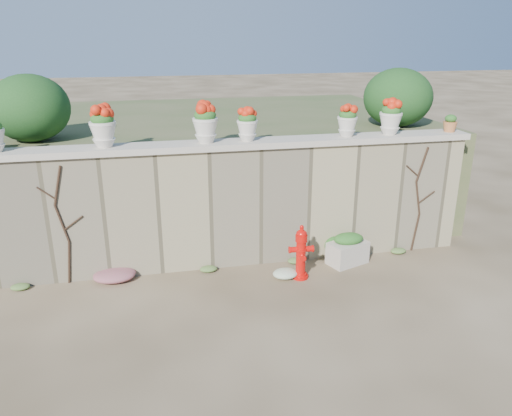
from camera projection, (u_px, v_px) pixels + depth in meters
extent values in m
plane|color=#473823|center=(257.00, 316.00, 6.95)|extent=(80.00, 80.00, 0.00)
cube|color=gray|center=(234.00, 207.00, 8.27)|extent=(8.00, 0.40, 2.00)
cube|color=beige|center=(233.00, 144.00, 7.92)|extent=(8.10, 0.52, 0.10)
cube|color=#384C23|center=(210.00, 160.00, 11.22)|extent=(9.00, 6.00, 2.00)
ellipsoid|color=#143814|center=(30.00, 108.00, 8.22)|extent=(1.30, 1.30, 1.10)
ellipsoid|color=#143814|center=(398.00, 97.00, 9.53)|extent=(1.30, 1.30, 1.10)
cylinder|color=black|center=(69.00, 262.00, 7.76)|extent=(0.12, 0.04, 0.70)
cylinder|color=black|center=(62.00, 224.00, 7.54)|extent=(0.17, 0.04, 0.61)
cylinder|color=black|center=(57.00, 186.00, 7.34)|extent=(0.18, 0.04, 0.61)
cylinder|color=black|center=(73.00, 223.00, 7.57)|extent=(0.30, 0.02, 0.22)
cylinder|color=black|center=(46.00, 193.00, 7.34)|extent=(0.25, 0.02, 0.21)
cylinder|color=black|center=(415.00, 232.00, 8.93)|extent=(0.12, 0.04, 0.70)
cylinder|color=black|center=(418.00, 198.00, 8.70)|extent=(0.17, 0.04, 0.61)
cylinder|color=black|center=(422.00, 164.00, 8.51)|extent=(0.18, 0.04, 0.61)
cylinder|color=black|center=(426.00, 197.00, 8.74)|extent=(0.30, 0.02, 0.22)
cylinder|color=black|center=(412.00, 171.00, 8.50)|extent=(0.25, 0.02, 0.21)
cylinder|color=red|center=(300.00, 276.00, 8.03)|extent=(0.25, 0.25, 0.05)
cylinder|color=red|center=(301.00, 257.00, 7.91)|extent=(0.15, 0.15, 0.56)
cylinder|color=red|center=(301.00, 249.00, 7.87)|extent=(0.19, 0.19, 0.04)
cylinder|color=red|center=(301.00, 238.00, 7.80)|extent=(0.19, 0.19, 0.11)
ellipsoid|color=red|center=(302.00, 233.00, 7.77)|extent=(0.17, 0.17, 0.13)
cylinder|color=red|center=(302.00, 228.00, 7.75)|extent=(0.06, 0.06, 0.09)
cylinder|color=red|center=(293.00, 250.00, 7.85)|extent=(0.13, 0.10, 0.09)
cylinder|color=red|center=(309.00, 249.00, 7.88)|extent=(0.13, 0.10, 0.09)
cylinder|color=red|center=(302.00, 257.00, 7.80)|extent=(0.09, 0.10, 0.08)
cube|color=beige|center=(347.00, 253.00, 8.47)|extent=(0.75, 0.59, 0.39)
ellipsoid|color=#1E5119|center=(348.00, 239.00, 8.39)|extent=(0.58, 0.46, 0.20)
ellipsoid|color=#1E5119|center=(337.00, 244.00, 8.63)|extent=(0.55, 0.49, 0.52)
ellipsoid|color=#CA2875|center=(112.00, 275.00, 7.90)|extent=(0.81, 0.54, 0.22)
ellipsoid|color=white|center=(288.00, 274.00, 7.95)|extent=(0.51, 0.40, 0.18)
ellipsoid|color=#1E5119|center=(102.00, 119.00, 7.37)|extent=(0.34, 0.34, 0.20)
ellipsoid|color=red|center=(101.00, 113.00, 7.34)|extent=(0.30, 0.30, 0.21)
ellipsoid|color=#1E5119|center=(205.00, 115.00, 7.67)|extent=(0.34, 0.34, 0.20)
ellipsoid|color=red|center=(205.00, 110.00, 7.64)|extent=(0.30, 0.30, 0.21)
ellipsoid|color=#1E5119|center=(247.00, 118.00, 7.83)|extent=(0.29, 0.29, 0.17)
ellipsoid|color=red|center=(247.00, 113.00, 7.80)|extent=(0.25, 0.25, 0.18)
ellipsoid|color=#1E5119|center=(348.00, 115.00, 8.16)|extent=(0.29, 0.29, 0.17)
ellipsoid|color=red|center=(348.00, 110.00, 8.14)|extent=(0.25, 0.25, 0.18)
ellipsoid|color=#1E5119|center=(391.00, 110.00, 8.29)|extent=(0.32, 0.32, 0.19)
ellipsoid|color=red|center=(392.00, 105.00, 8.27)|extent=(0.28, 0.28, 0.20)
ellipsoid|color=#1E5119|center=(451.00, 119.00, 8.58)|extent=(0.20, 0.20, 0.14)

